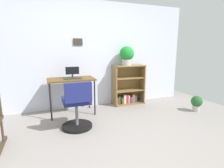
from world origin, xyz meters
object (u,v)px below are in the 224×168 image
object	(u,v)px
keyboard	(73,78)
potted_plant_on_shelf	(127,55)
monitor	(72,73)
office_chair	(77,108)
bookshelf_low	(127,87)
desk	(71,82)
potted_plant_floor	(197,103)

from	to	relation	value
keyboard	potted_plant_on_shelf	size ratio (longest dim) A/B	0.78
monitor	potted_plant_on_shelf	bearing A→B (deg)	5.24
office_chair	bookshelf_low	distance (m)	1.74
monitor	office_chair	world-z (taller)	monitor
desk	keyboard	distance (m)	0.10
desk	monitor	bearing A→B (deg)	57.33
bookshelf_low	potted_plant_floor	size ratio (longest dim) A/B	2.78
keyboard	office_chair	bearing A→B (deg)	-94.08
office_chair	bookshelf_low	xyz separation A→B (m)	(1.41, 1.01, 0.05)
office_chair	potted_plant_floor	bearing A→B (deg)	-0.95
bookshelf_low	potted_plant_on_shelf	world-z (taller)	potted_plant_on_shelf
desk	monitor	size ratio (longest dim) A/B	3.41
monitor	bookshelf_low	bearing A→B (deg)	7.42
bookshelf_low	potted_plant_floor	bearing A→B (deg)	-42.44
monitor	potted_plant_on_shelf	size ratio (longest dim) A/B	0.61
potted_plant_on_shelf	bookshelf_low	bearing A→B (deg)	43.42
office_chair	bookshelf_low	size ratio (longest dim) A/B	0.88
bookshelf_low	office_chair	bearing A→B (deg)	-144.39
monitor	keyboard	size ratio (longest dim) A/B	0.79
keyboard	monitor	bearing A→B (deg)	82.00
desk	monitor	distance (m)	0.19
bookshelf_low	keyboard	bearing A→B (deg)	-167.53
keyboard	potted_plant_on_shelf	world-z (taller)	potted_plant_on_shelf
desk	potted_plant_floor	world-z (taller)	desk
office_chair	bookshelf_low	world-z (taller)	bookshelf_low
desk	potted_plant_on_shelf	size ratio (longest dim) A/B	2.09
office_chair	desk	bearing A→B (deg)	88.06
monitor	keyboard	xyz separation A→B (m)	(-0.02, -0.13, -0.10)
desk	bookshelf_low	size ratio (longest dim) A/B	0.97
potted_plant_floor	desk	bearing A→B (deg)	162.24
desk	potted_plant_on_shelf	xyz separation A→B (m)	(1.33, 0.18, 0.52)
monitor	potted_plant_floor	xyz separation A→B (m)	(2.50, -0.88, -0.66)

